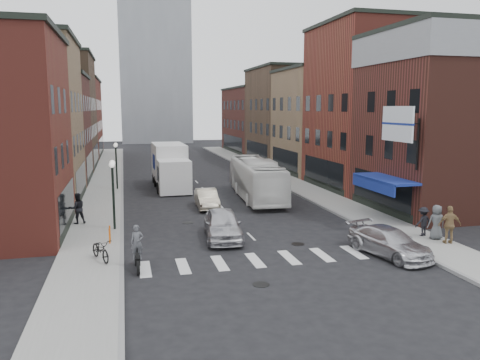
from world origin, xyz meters
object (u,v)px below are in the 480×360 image
at_px(box_truck, 170,167).
at_px(motorcycle_rider, 137,249).
at_px(transit_bus, 256,179).
at_px(streetlamp_far, 116,157).
at_px(sedan_left_far, 207,199).
at_px(billboard_sign, 399,125).
at_px(bike_rack, 110,234).
at_px(ped_right_b, 450,225).
at_px(streetlamp_near, 113,182).
at_px(ped_right_a, 423,221).
at_px(parked_bicycle, 101,250).
at_px(ped_left_solo, 77,208).
at_px(curb_car, 389,242).
at_px(ped_right_c, 436,222).
at_px(sedan_left_near, 223,224).

bearing_deg(box_truck, motorcycle_rider, -100.46).
bearing_deg(transit_bus, streetlamp_far, 154.30).
distance_m(transit_bus, sedan_left_far, 5.24).
bearing_deg(billboard_sign, bike_rack, 177.17).
relative_size(bike_rack, box_truck, 0.09).
relative_size(billboard_sign, ped_right_b, 1.87).
distance_m(streetlamp_near, sedan_left_far, 8.39).
bearing_deg(billboard_sign, ped_right_a, -77.17).
xyz_separation_m(sedan_left_far, parked_bicycle, (-6.84, -10.74, -0.02)).
height_order(box_truck, ped_left_solo, box_truck).
xyz_separation_m(curb_car, ped_right_c, (3.71, 1.50, 0.41)).
xyz_separation_m(curb_car, ped_left_solo, (-15.17, 9.72, 0.41)).
bearing_deg(curb_car, ped_left_solo, 134.28).
distance_m(motorcycle_rider, parked_bicycle, 2.12).
relative_size(box_truck, parked_bicycle, 4.66).
bearing_deg(transit_bus, billboard_sign, -60.28).
bearing_deg(box_truck, parked_bicycle, -105.57).
bearing_deg(curb_car, streetlamp_far, 107.65).
bearing_deg(curb_car, parked_bicycle, 157.72).
bearing_deg(sedan_left_near, ped_right_c, -10.21).
bearing_deg(streetlamp_far, curb_car, -59.29).
bearing_deg(curb_car, motorcycle_rider, 162.81).
height_order(streetlamp_far, transit_bus, streetlamp_far).
bearing_deg(bike_rack, ped_right_c, -12.26).
bearing_deg(streetlamp_far, box_truck, 1.54).
bearing_deg(box_truck, curb_car, -70.16).
relative_size(billboard_sign, bike_rack, 4.62).
xyz_separation_m(billboard_sign, transit_bus, (-5.24, 11.20, -4.57)).
height_order(box_truck, ped_right_a, box_truck).
distance_m(streetlamp_far, ped_right_b, 27.16).
bearing_deg(streetlamp_far, transit_bus, -30.37).
bearing_deg(sedan_left_far, ped_right_a, -43.70).
bearing_deg(ped_right_a, curb_car, 21.06).
relative_size(transit_bus, sedan_left_far, 2.76).
distance_m(billboard_sign, sedan_left_near, 11.53).
relative_size(ped_right_a, ped_right_c, 0.86).
relative_size(bike_rack, curb_car, 0.17).
height_order(billboard_sign, streetlamp_near, billboard_sign).
bearing_deg(ped_right_c, billboard_sign, -66.89).
relative_size(ped_right_a, ped_right_b, 0.81).
distance_m(bike_rack, ped_right_b, 17.66).
distance_m(streetlamp_far, sedan_left_near, 18.13).
bearing_deg(motorcycle_rider, streetlamp_near, 100.57).
relative_size(streetlamp_far, ped_right_b, 2.08).
bearing_deg(curb_car, bike_rack, 145.52).
distance_m(sedan_left_far, ped_right_c, 15.46).
bearing_deg(curb_car, ped_right_b, -3.47).
height_order(motorcycle_rider, ped_left_solo, motorcycle_rider).
relative_size(streetlamp_near, ped_right_b, 2.08).
distance_m(streetlamp_near, bike_rack, 3.59).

